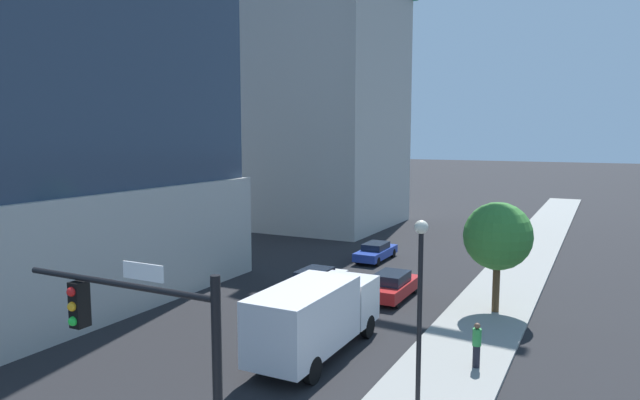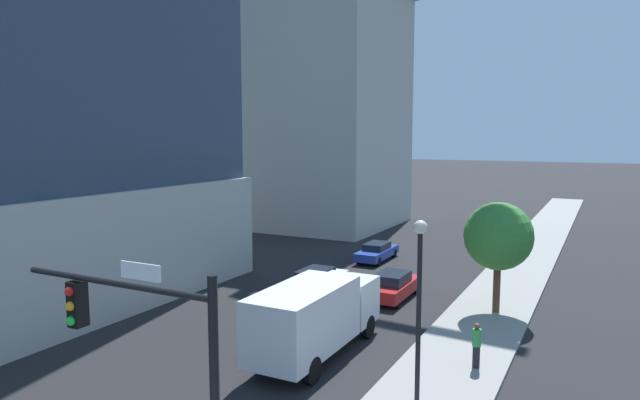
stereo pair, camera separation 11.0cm
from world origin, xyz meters
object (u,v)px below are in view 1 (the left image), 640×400
object	(u,v)px
pedestrian_green_shirt	(477,344)
street_tree	(498,236)
car_white	(317,280)
box_truck	(315,314)
car_blue	(376,252)
construction_building	(320,82)
car_red	(392,286)
traffic_light_pole	(151,355)
street_lamp	(420,289)

from	to	relation	value
pedestrian_green_shirt	street_tree	bearing A→B (deg)	94.45
car_white	box_truck	world-z (taller)	box_truck
car_blue	pedestrian_green_shirt	distance (m)	19.39
street_tree	construction_building	bearing A→B (deg)	134.13
street_tree	car_red	distance (m)	6.52
street_tree	car_white	world-z (taller)	street_tree
construction_building	box_truck	size ratio (longest dim) A/B	4.31
street_tree	car_white	size ratio (longest dim) A/B	1.23
street_tree	car_red	size ratio (longest dim) A/B	1.23
traffic_light_pole	car_blue	size ratio (longest dim) A/B	1.34
construction_building	pedestrian_green_shirt	size ratio (longest dim) A/B	19.04
street_tree	pedestrian_green_shirt	world-z (taller)	street_tree
traffic_light_pole	box_truck	distance (m)	11.74
car_white	car_blue	bearing A→B (deg)	90.00
traffic_light_pole	street_lamp	bearing A→B (deg)	68.69
traffic_light_pole	street_lamp	xyz separation A→B (m)	(3.27, 8.37, -0.25)
street_tree	pedestrian_green_shirt	xyz separation A→B (m)	(0.58, -7.45, -2.97)
box_truck	car_blue	bearing A→B (deg)	103.73
street_tree	car_red	xyz separation A→B (m)	(-5.62, 0.23, -3.29)
street_lamp	pedestrian_green_shirt	world-z (taller)	street_lamp
car_red	street_tree	bearing A→B (deg)	-2.37
street_lamp	car_white	size ratio (longest dim) A/B	1.39
car_white	pedestrian_green_shirt	bearing A→B (deg)	-33.52
traffic_light_pole	car_white	distance (m)	21.15
car_blue	box_truck	xyz separation A→B (m)	(4.36, -17.83, 1.13)
car_blue	pedestrian_green_shirt	world-z (taller)	pedestrian_green_shirt
traffic_light_pole	street_lamp	size ratio (longest dim) A/B	1.00
car_blue	construction_building	bearing A→B (deg)	130.69
construction_building	car_red	xyz separation A→B (m)	(15.60, -21.65, -13.63)
traffic_light_pole	street_lamp	world-z (taller)	street_lamp
street_lamp	street_tree	bearing A→B (deg)	88.21
street_lamp	car_white	distance (m)	15.36
car_blue	car_white	bearing A→B (deg)	-90.00
car_white	construction_building	bearing A→B (deg)	116.72
street_tree	car_white	distance (m)	10.53
construction_building	car_blue	distance (m)	22.04
car_blue	car_white	distance (m)	9.26
construction_building	traffic_light_pole	bearing A→B (deg)	-67.36
car_red	car_blue	distance (m)	9.61
car_blue	car_white	world-z (taller)	car_white
street_tree	car_blue	xyz separation A→B (m)	(-9.98, 8.80, -3.37)
street_tree	car_red	world-z (taller)	street_tree
street_tree	car_blue	size ratio (longest dim) A/B	1.19
car_red	car_white	size ratio (longest dim) A/B	1.00
box_truck	street_lamp	bearing A→B (deg)	-28.76
construction_building	car_red	world-z (taller)	construction_building
pedestrian_green_shirt	street_lamp	bearing A→B (deg)	-102.05
street_tree	box_truck	world-z (taller)	street_tree
street_lamp	pedestrian_green_shirt	distance (m)	5.55
car_red	box_truck	size ratio (longest dim) A/B	0.58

